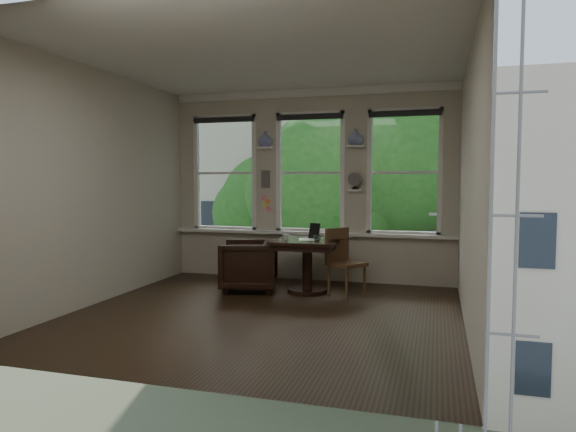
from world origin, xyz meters
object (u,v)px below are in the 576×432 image
(laptop, at_px, (331,240))
(mug, at_px, (286,237))
(side_chair_right, at_px, (347,263))
(table, at_px, (307,266))
(armchair_left, at_px, (249,266))

(laptop, xyz_separation_m, mug, (-0.63, -0.08, 0.03))
(side_chair_right, xyz_separation_m, mug, (-0.85, -0.03, 0.33))
(mug, bearing_deg, side_chair_right, 1.83)
(table, bearing_deg, armchair_left, -172.79)
(armchair_left, height_order, side_chair_right, side_chair_right)
(side_chair_right, distance_m, laptop, 0.38)
(table, height_order, mug, mug)
(armchair_left, distance_m, side_chair_right, 1.42)
(mug, bearing_deg, armchair_left, 177.49)
(armchair_left, xyz_separation_m, side_chair_right, (1.42, 0.00, 0.10))
(armchair_left, height_order, mug, mug)
(armchair_left, xyz_separation_m, mug, (0.57, -0.02, 0.43))
(table, distance_m, mug, 0.52)
(table, xyz_separation_m, armchair_left, (-0.84, -0.11, -0.01))
(side_chair_right, bearing_deg, armchair_left, 125.88)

